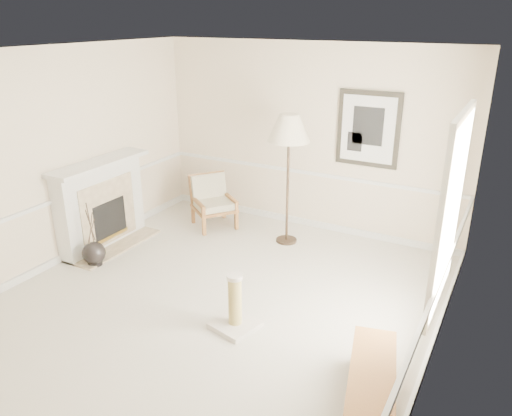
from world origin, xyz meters
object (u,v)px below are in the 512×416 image
(bench, at_px, (371,384))
(floor_vase, at_px, (94,254))
(scratching_post, at_px, (235,311))
(armchair, at_px, (212,199))
(floor_lamp, at_px, (289,132))

(bench, bearing_deg, floor_vase, 168.81)
(scratching_post, bearing_deg, armchair, 128.04)
(armchair, xyz_separation_m, floor_lamp, (1.37, -0.03, 1.26))
(floor_lamp, bearing_deg, floor_vase, -135.58)
(scratching_post, bearing_deg, floor_vase, 172.16)
(armchair, distance_m, bench, 4.49)
(floor_lamp, distance_m, scratching_post, 2.79)
(armchair, bearing_deg, bench, -92.15)
(floor_lamp, xyz_separation_m, bench, (2.13, -2.79, -1.45))
(floor_lamp, height_order, bench, floor_lamp)
(armchair, height_order, scratching_post, armchair)
(floor_vase, bearing_deg, floor_lamp, 44.42)
(floor_vase, xyz_separation_m, floor_lamp, (2.01, 1.97, 1.53))
(floor_lamp, distance_m, bench, 3.80)
(floor_vase, height_order, bench, floor_vase)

